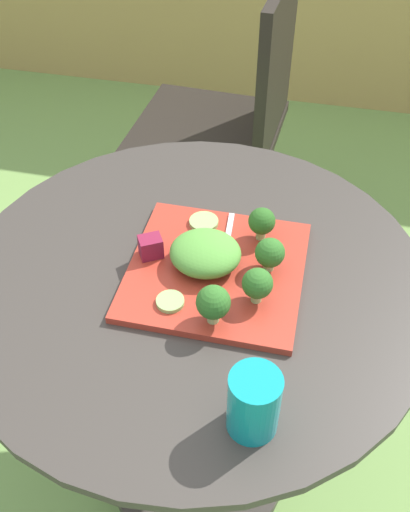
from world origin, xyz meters
TOP-DOWN VIEW (x-y plane):
  - ground_plane at (0.00, 0.00)m, footprint 12.00×12.00m
  - patio_table at (0.00, 0.00)m, footprint 0.81×0.81m
  - patio_chair at (-0.08, 0.86)m, footprint 0.46×0.46m
  - salad_plate at (0.04, 0.01)m, footprint 0.29×0.29m
  - drinking_glass at (0.14, -0.26)m, footprint 0.07×0.07m
  - fork at (0.04, 0.05)m, footprint 0.03×0.15m
  - lettuce_mound at (0.02, 0.01)m, footprint 0.12×0.11m
  - broccoli_floret_0 at (0.12, 0.02)m, footprint 0.05×0.05m
  - broccoli_floret_1 at (0.10, 0.10)m, footprint 0.05×0.05m
  - broccoli_floret_2 at (0.06, -0.11)m, footprint 0.05×0.05m
  - broccoli_floret_3 at (0.12, -0.05)m, footprint 0.05×0.05m
  - cucumber_slice_0 at (-0.01, 0.11)m, footprint 0.05×0.05m
  - cucumber_slice_1 at (-0.02, -0.09)m, footprint 0.05×0.05m
  - beet_chunk_0 at (-0.08, 0.01)m, footprint 0.05×0.05m

SIDE VIEW (x-z plane):
  - ground_plane at x=0.00m, z-range 0.00..0.00m
  - patio_table at x=0.00m, z-range 0.07..0.77m
  - patio_chair at x=-0.08m, z-range 0.08..0.98m
  - salad_plate at x=0.04m, z-range 0.71..0.72m
  - fork at x=0.04m, z-range 0.72..0.72m
  - cucumber_slice_1 at x=-0.02m, z-range 0.72..0.73m
  - cucumber_slice_0 at x=-0.01m, z-range 0.72..0.73m
  - beet_chunk_0 at x=-0.08m, z-range 0.72..0.76m
  - lettuce_mound at x=0.02m, z-range 0.72..0.77m
  - drinking_glass at x=0.14m, z-range 0.70..0.80m
  - broccoli_floret_0 at x=0.12m, z-range 0.72..0.79m
  - broccoli_floret_3 at x=0.12m, z-range 0.73..0.79m
  - broccoli_floret_1 at x=0.10m, z-range 0.73..0.79m
  - broccoli_floret_2 at x=0.06m, z-range 0.73..0.79m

